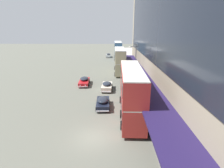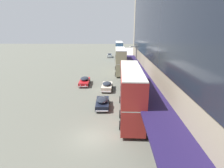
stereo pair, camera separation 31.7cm
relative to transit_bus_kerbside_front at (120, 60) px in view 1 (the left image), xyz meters
The scene contains 13 objects.
ground 28.37m from the transit_bus_kerbside_front, 97.56° to the right, with size 240.00×240.00×0.00m, color #595A4F.
sidewalk_kerb 29.05m from the transit_bus_kerbside_front, 75.37° to the right, with size 10.00×180.00×0.15m, color #B2A6A5.
building_facade 29.84m from the transit_bus_kerbside_front, 75.47° to the right, with size 9.20×80.00×21.84m.
transit_bus_kerbside_front is the anchor object (origin of this frame).
transit_bus_kerbside_rear 22.78m from the transit_bus_kerbside_front, 88.40° to the right, with size 2.98×11.49×6.15m.
transit_bus_kerbside_far 21.54m from the transit_bus_kerbside_front, 89.74° to the left, with size 2.78×10.60×6.32m.
sedan_oncoming_rear 13.62m from the transit_bus_kerbside_front, 102.02° to the right, with size 2.05×4.38×1.53m.
sedan_trailing_near 12.66m from the transit_bus_kerbside_front, 126.80° to the right, with size 2.14×5.01×1.53m.
sedan_lead_mid 20.95m from the transit_bus_kerbside_front, 98.56° to the right, with size 2.01×4.27×1.52m.
sedan_second_mid 26.41m from the transit_bus_kerbside_front, 97.70° to the left, with size 2.03×4.30×1.53m.
pedestrian_at_kerb 29.03m from the transit_bus_kerbside_front, 84.54° to the right, with size 0.60×0.33×1.86m.
street_lamp 9.56m from the transit_bus_kerbside_front, 73.98° to the right, with size 1.50×0.28×7.42m.
fire_hydrant 23.82m from the transit_bus_kerbside_front, 83.26° to the right, with size 0.20×0.40×0.70m.
Camera 1 is at (2.06, -15.38, 10.65)m, focal length 28.00 mm.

